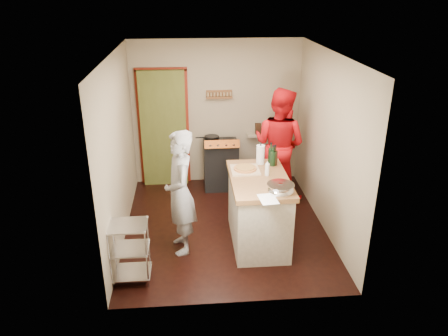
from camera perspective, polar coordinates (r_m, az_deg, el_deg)
The scene contains 10 objects.
floor at distance 6.79m, azimuth 0.10°, elevation -7.57°, with size 3.50×3.50×0.00m, color black.
back_wall at distance 7.95m, azimuth -5.63°, elevation 5.93°, with size 3.00×0.44×2.60m.
left_wall at distance 6.29m, azimuth -13.65°, elevation 2.30°, with size 0.04×3.50×2.60m, color gray.
right_wall at distance 6.53m, azimuth 13.37°, elevation 3.09°, with size 0.04×3.50×2.60m, color gray.
ceiling at distance 5.90m, azimuth 0.12°, elevation 14.79°, with size 3.00×3.50×0.02m, color white.
stove at distance 7.87m, azimuth -0.44°, elevation 0.56°, with size 0.60×0.63×1.00m.
wire_shelving at distance 5.58m, azimuth -12.23°, elevation -10.35°, with size 0.48×0.40×0.80m.
island at distance 6.19m, azimuth 4.54°, elevation -5.32°, with size 0.79×1.48×1.32m.
person_stripe at distance 5.87m, azimuth -5.75°, elevation -3.28°, with size 0.63×0.42×1.74m, color silver.
person_red at distance 7.39m, azimuth 7.22°, elevation 3.09°, with size 0.93×0.73×1.92m, color red.
Camera 1 is at (-0.51, -5.82, 3.46)m, focal length 35.00 mm.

